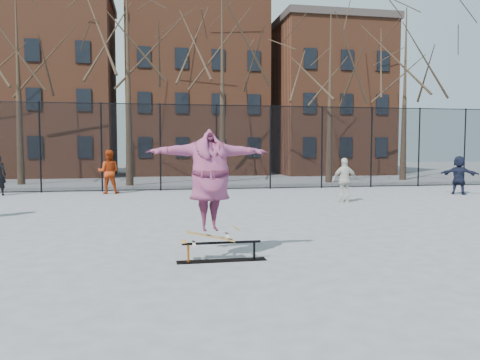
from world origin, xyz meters
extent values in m
plane|color=slate|center=(0.00, 0.00, 0.00)|extent=(100.00, 100.00, 0.00)
cube|color=black|center=(-0.58, -0.76, 0.01)|extent=(1.58, 0.24, 0.01)
cylinder|color=#C5530B|center=(-1.16, -0.76, 0.16)|extent=(0.04, 0.04, 0.33)
cylinder|color=black|center=(0.01, -0.76, 0.16)|extent=(0.04, 0.04, 0.33)
cylinder|color=black|center=(-0.58, -0.76, 0.33)|extent=(1.39, 0.04, 0.04)
imported|color=navy|center=(-0.78, -0.76, 1.34)|extent=(2.22, 0.82, 1.76)
imported|color=#A1300E|center=(-3.63, 12.00, 0.94)|extent=(0.96, 0.76, 1.89)
imported|color=beige|center=(5.08, 7.11, 0.81)|extent=(0.96, 0.43, 1.62)
imported|color=black|center=(11.00, 8.93, 0.82)|extent=(1.44, 1.40, 1.64)
cylinder|color=black|center=(-6.60, 13.00, 2.00)|extent=(0.07, 0.07, 4.00)
cylinder|color=black|center=(-4.00, 13.00, 2.00)|extent=(0.07, 0.07, 4.00)
cylinder|color=black|center=(-1.40, 13.00, 2.00)|extent=(0.07, 0.07, 4.00)
cylinder|color=black|center=(1.20, 13.00, 2.00)|extent=(0.07, 0.07, 4.00)
cylinder|color=black|center=(3.80, 13.00, 2.00)|extent=(0.07, 0.07, 4.00)
cylinder|color=black|center=(6.40, 13.00, 2.00)|extent=(0.07, 0.07, 4.00)
cylinder|color=black|center=(9.00, 13.00, 2.00)|extent=(0.07, 0.07, 4.00)
cylinder|color=black|center=(11.60, 13.00, 2.00)|extent=(0.07, 0.07, 4.00)
cylinder|color=black|center=(14.20, 13.00, 2.00)|extent=(0.07, 0.07, 4.00)
cube|color=black|center=(0.00, 13.00, 2.00)|extent=(34.00, 0.01, 4.00)
cylinder|color=black|center=(0.00, 13.00, 3.96)|extent=(34.00, 0.04, 0.04)
cone|color=black|center=(-8.50, 17.80, 2.31)|extent=(0.40, 0.40, 4.62)
cone|color=black|center=(-3.00, 16.50, 2.31)|extent=(0.40, 0.40, 4.62)
cone|color=black|center=(2.50, 17.80, 2.31)|extent=(0.40, 0.40, 4.62)
cone|color=black|center=(8.00, 16.50, 2.31)|extent=(0.40, 0.40, 4.62)
cone|color=black|center=(13.50, 17.80, 2.31)|extent=(0.40, 0.40, 4.62)
cube|color=#5C2F1E|center=(-9.00, 26.00, 6.00)|extent=(9.00, 7.00, 12.00)
cube|color=#5C2F1E|center=(1.50, 26.00, 6.50)|extent=(10.00, 7.00, 13.00)
cube|color=#5C2F1E|center=(11.50, 26.00, 5.50)|extent=(8.00, 7.00, 11.00)
camera|label=1|loc=(-1.74, -8.77, 1.99)|focal=35.00mm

